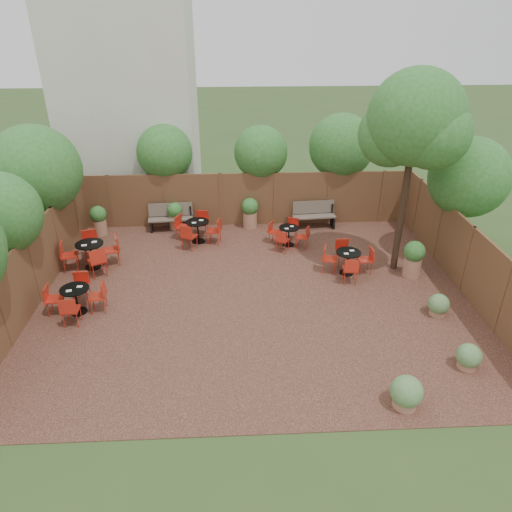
{
  "coord_description": "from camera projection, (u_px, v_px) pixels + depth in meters",
  "views": [
    {
      "loc": [
        -0.53,
        -11.45,
        7.29
      ],
      "look_at": [
        0.07,
        0.5,
        1.0
      ],
      "focal_mm": 33.32,
      "sensor_mm": 36.0,
      "label": 1
    }
  ],
  "objects": [
    {
      "name": "overhang_foliage",
      "position": [
        173.0,
        180.0,
        14.1
      ],
      "size": [
        15.89,
        10.87,
        2.79
      ],
      "color": "#286621",
      "rests_on": "ground"
    },
    {
      "name": "bistro_tables",
      "position": [
        190.0,
        254.0,
        14.81
      ],
      "size": [
        9.53,
        5.76,
        0.96
      ],
      "color": "black",
      "rests_on": "courtyard_paving"
    },
    {
      "name": "ground",
      "position": [
        254.0,
        295.0,
        13.54
      ],
      "size": [
        80.0,
        80.0,
        0.0
      ],
      "primitive_type": "plane",
      "color": "#354F23",
      "rests_on": "ground"
    },
    {
      "name": "fence_left",
      "position": [
        33.0,
        270.0,
        12.81
      ],
      "size": [
        0.08,
        10.0,
        2.0
      ],
      "primitive_type": "cube",
      "color": "brown",
      "rests_on": "ground"
    },
    {
      "name": "courtyard_tree",
      "position": [
        415.0,
        125.0,
        12.85
      ],
      "size": [
        2.79,
        2.69,
        5.95
      ],
      "rotation": [
        0.0,
        0.0,
        -0.33
      ],
      "color": "black",
      "rests_on": "courtyard_paving"
    },
    {
      "name": "park_bench_left",
      "position": [
        171.0,
        217.0,
        17.26
      ],
      "size": [
        1.62,
        0.63,
        0.98
      ],
      "rotation": [
        0.0,
        0.0,
        0.08
      ],
      "color": "brown",
      "rests_on": "courtyard_paving"
    },
    {
      "name": "planters",
      "position": [
        238.0,
        226.0,
        16.34
      ],
      "size": [
        10.76,
        4.47,
        1.14
      ],
      "color": "#9A674D",
      "rests_on": "courtyard_paving"
    },
    {
      "name": "fence_back",
      "position": [
        248.0,
        199.0,
        17.49
      ],
      "size": [
        12.0,
        0.08,
        2.0
      ],
      "primitive_type": "cube",
      "color": "brown",
      "rests_on": "ground"
    },
    {
      "name": "park_bench_right",
      "position": [
        314.0,
        214.0,
        17.5
      ],
      "size": [
        1.59,
        0.63,
        0.96
      ],
      "rotation": [
        0.0,
        0.0,
        0.08
      ],
      "color": "brown",
      "rests_on": "courtyard_paving"
    },
    {
      "name": "courtyard_paving",
      "position": [
        254.0,
        295.0,
        13.53
      ],
      "size": [
        12.0,
        10.0,
        0.02
      ],
      "primitive_type": "cube",
      "color": "black",
      "rests_on": "ground"
    },
    {
      "name": "low_shrubs",
      "position": [
        433.0,
        356.0,
        10.67
      ],
      "size": [
        2.55,
        3.79,
        0.72
      ],
      "color": "#9A674D",
      "rests_on": "courtyard_paving"
    },
    {
      "name": "fence_right",
      "position": [
        467.0,
        259.0,
        13.34
      ],
      "size": [
        0.08,
        10.0,
        2.0
      ],
      "primitive_type": "cube",
      "color": "brown",
      "rests_on": "ground"
    },
    {
      "name": "neighbour_building",
      "position": [
        130.0,
        102.0,
        18.55
      ],
      "size": [
        5.0,
        4.0,
        8.0
      ],
      "primitive_type": "cube",
      "color": "beige",
      "rests_on": "ground"
    }
  ]
}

